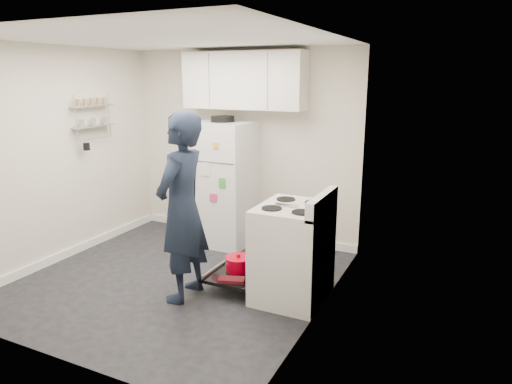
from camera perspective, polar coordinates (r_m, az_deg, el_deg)
The scene contains 7 objects.
room at distance 4.80m, azimuth -10.47°, elevation 2.70°, with size 3.21×3.21×2.51m.
electric_range at distance 4.52m, azimuth 4.46°, elevation -7.62°, with size 0.66×0.76×1.10m.
open_oven_door at distance 4.87m, azimuth -2.20°, elevation -9.57°, with size 0.55×0.70×0.22m.
refrigerator at distance 5.93m, azimuth -4.06°, elevation 1.12°, with size 0.72×0.74×1.67m.
upper_cabinets at distance 5.84m, azimuth -1.56°, elevation 13.76°, with size 1.60×0.33×0.70m, color silver.
wall_shelf_rack at distance 6.05m, azimuth -19.76°, elevation 8.93°, with size 0.14×0.60×0.61m.
person at distance 4.43m, azimuth -9.23°, elevation -2.01°, with size 0.67×0.44×1.84m, color black.
Camera 1 is at (2.74, -3.78, 2.15)m, focal length 32.00 mm.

